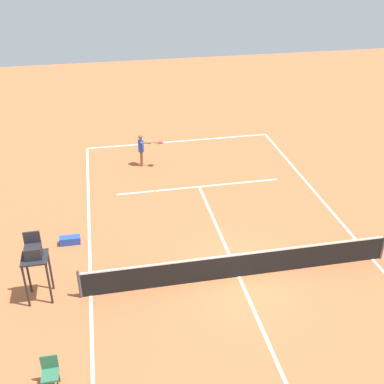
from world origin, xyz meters
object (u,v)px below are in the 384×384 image
(tennis_ball, at_px, (155,191))
(equipment_bag, at_px, (70,240))
(umpire_chair, at_px, (34,257))
(player_serving, at_px, (142,148))
(courtside_chair_near, at_px, (50,371))

(tennis_ball, relative_size, equipment_bag, 0.09)
(tennis_ball, xyz_separation_m, umpire_chair, (4.50, 6.23, 1.57))
(player_serving, height_order, equipment_bag, player_serving)
(tennis_ball, bearing_deg, courtside_chair_near, 67.91)
(equipment_bag, bearing_deg, courtside_chair_near, 87.11)
(tennis_ball, distance_m, umpire_chair, 7.84)
(tennis_ball, bearing_deg, equipment_bag, 42.70)
(umpire_chair, bearing_deg, player_serving, -115.32)
(player_serving, distance_m, courtside_chair_near, 13.14)
(courtside_chair_near, bearing_deg, player_serving, -106.55)
(courtside_chair_near, bearing_deg, tennis_ball, -112.09)
(player_serving, xyz_separation_m, equipment_bag, (3.42, 6.14, -0.81))
(tennis_ball, height_order, courtside_chair_near, courtside_chair_near)
(tennis_ball, distance_m, equipment_bag, 4.98)
(player_serving, relative_size, courtside_chair_near, 1.70)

